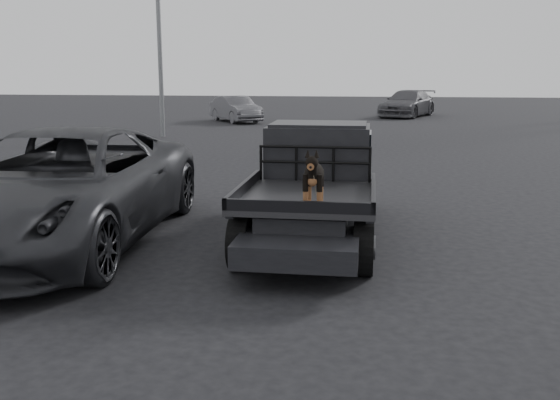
% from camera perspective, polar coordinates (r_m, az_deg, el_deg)
% --- Properties ---
extents(ground, '(120.00, 120.00, 0.00)m').
position_cam_1_polar(ground, '(7.99, 2.78, -7.77)').
color(ground, black).
rests_on(ground, ground).
extents(flatbed_ute, '(2.00, 5.40, 0.92)m').
position_cam_1_polar(flatbed_ute, '(10.00, 3.04, -1.04)').
color(flatbed_ute, black).
rests_on(flatbed_ute, ground).
extents(ute_cab, '(1.72, 1.30, 0.88)m').
position_cam_1_polar(ute_cab, '(10.78, 3.57, 4.74)').
color(ute_cab, black).
rests_on(ute_cab, flatbed_ute).
extents(headache_rack, '(1.80, 0.08, 0.55)m').
position_cam_1_polar(headache_rack, '(10.06, 3.19, 3.30)').
color(headache_rack, black).
rests_on(headache_rack, flatbed_ute).
extents(dog, '(0.32, 0.60, 0.74)m').
position_cam_1_polar(dog, '(8.15, 3.11, 1.99)').
color(dog, black).
rests_on(dog, flatbed_ute).
extents(parked_suv, '(3.23, 6.53, 1.78)m').
position_cam_1_polar(parked_suv, '(10.22, -19.53, 1.05)').
color(parked_suv, '#28292D').
rests_on(parked_suv, ground).
extents(distant_car_a, '(3.55, 4.22, 1.36)m').
position_cam_1_polar(distant_car_a, '(33.54, -4.08, 8.30)').
color(distant_car_a, '#4C4C50').
rests_on(distant_car_a, ground).
extents(distant_car_b, '(3.96, 5.75, 1.55)m').
position_cam_1_polar(distant_car_b, '(38.09, 11.56, 8.64)').
color(distant_car_b, '#48484D').
rests_on(distant_car_b, ground).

